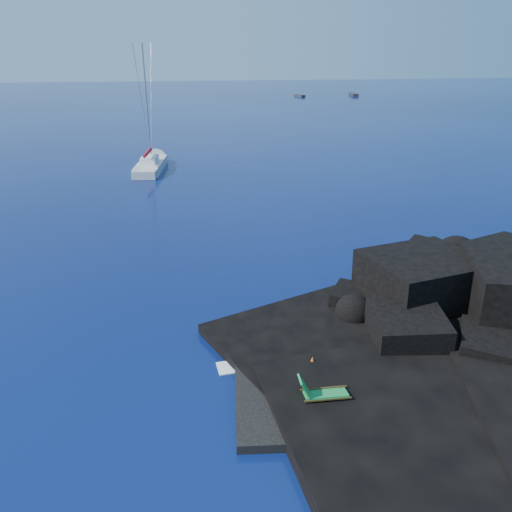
{
  "coord_description": "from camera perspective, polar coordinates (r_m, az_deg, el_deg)",
  "views": [
    {
      "loc": [
        -1.36,
        -14.39,
        12.17
      ],
      "look_at": [
        2.44,
        9.68,
        2.0
      ],
      "focal_mm": 35.0,
      "sensor_mm": 36.0,
      "label": 1
    }
  ],
  "objects": [
    {
      "name": "headland",
      "position": [
        25.63,
        26.9,
        -8.42
      ],
      "size": [
        24.0,
        24.0,
        3.6
      ],
      "primitive_type": null,
      "color": "black",
      "rests_on": "ground"
    },
    {
      "name": "sunbather",
      "position": [
        21.53,
        13.8,
        -10.89
      ],
      "size": [
        1.63,
        1.18,
        0.22
      ],
      "primitive_type": null,
      "rotation": [
        0.0,
        0.0,
        0.53
      ],
      "color": "tan",
      "rests_on": "towel"
    },
    {
      "name": "distant_boat_b",
      "position": [
        147.78,
        11.08,
        17.54
      ],
      "size": [
        1.95,
        5.09,
        0.66
      ],
      "primitive_type": "cube",
      "rotation": [
        0.0,
        0.0,
        -0.08
      ],
      "color": "#26252A",
      "rests_on": "ground"
    },
    {
      "name": "marker_cone",
      "position": [
        20.49,
        6.46,
        -11.91
      ],
      "size": [
        0.36,
        0.36,
        0.49
      ],
      "primitive_type": "cone",
      "rotation": [
        0.0,
        0.0,
        0.14
      ],
      "color": "#FF570D",
      "rests_on": "beach"
    },
    {
      "name": "beach",
      "position": [
        20.1,
        10.27,
        -15.03
      ],
      "size": [
        9.08,
        6.86,
        0.7
      ],
      "primitive_type": "cube",
      "rotation": [
        0.0,
        0.0,
        -0.1
      ],
      "color": "black",
      "rests_on": "ground"
    },
    {
      "name": "distant_boat_a",
      "position": [
        143.19,
        5.0,
        17.7
      ],
      "size": [
        2.44,
        4.11,
        0.52
      ],
      "primitive_type": "cube",
      "rotation": [
        0.0,
        0.0,
        0.33
      ],
      "color": "#27282D",
      "rests_on": "ground"
    },
    {
      "name": "deck_chair",
      "position": [
        18.56,
        8.02,
        -14.76
      ],
      "size": [
        1.81,
        0.83,
        1.23
      ],
      "primitive_type": null,
      "rotation": [
        0.0,
        0.0,
        -0.03
      ],
      "color": "#1C813C",
      "rests_on": "beach"
    },
    {
      "name": "ground",
      "position": [
        18.9,
        -2.88,
        -17.47
      ],
      "size": [
        400.0,
        400.0,
        0.0
      ],
      "primitive_type": "plane",
      "color": "#030B36",
      "rests_on": "ground"
    },
    {
      "name": "sailboat",
      "position": [
        56.02,
        -11.87,
        9.63
      ],
      "size": [
        4.05,
        12.37,
        12.74
      ],
      "primitive_type": null,
      "rotation": [
        0.0,
        0.0,
        -0.13
      ],
      "color": "silver",
      "rests_on": "ground"
    },
    {
      "name": "surf_foam",
      "position": [
        23.76,
        7.96,
        -8.4
      ],
      "size": [
        10.0,
        8.0,
        0.06
      ],
      "primitive_type": null,
      "color": "white",
      "rests_on": "ground"
    },
    {
      "name": "towel",
      "position": [
        21.6,
        13.77,
        -11.19
      ],
      "size": [
        1.92,
        1.59,
        0.05
      ],
      "primitive_type": "cube",
      "rotation": [
        0.0,
        0.0,
        0.53
      ],
      "color": "white",
      "rests_on": "beach"
    }
  ]
}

